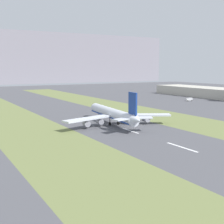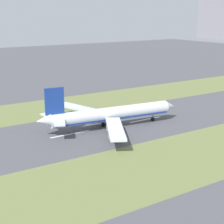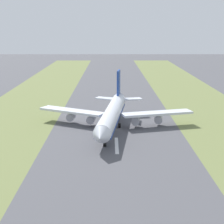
# 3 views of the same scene
# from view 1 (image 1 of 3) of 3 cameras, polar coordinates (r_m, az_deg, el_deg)

# --- Properties ---
(ground_plane) EXTENTS (800.00, 800.00, 0.00)m
(ground_plane) POSITION_cam_1_polar(r_m,az_deg,el_deg) (179.52, -0.53, -2.22)
(ground_plane) COLOR #4C4C51
(grass_median_west) EXTENTS (40.00, 600.00, 0.01)m
(grass_median_west) POSITION_cam_1_polar(r_m,az_deg,el_deg) (162.64, -14.51, -3.57)
(grass_median_west) COLOR olive
(grass_median_west) RESTS_ON ground
(grass_median_east) EXTENTS (40.00, 600.00, 0.01)m
(grass_median_east) POSITION_cam_1_polar(r_m,az_deg,el_deg) (205.07, 10.49, -1.05)
(grass_median_east) COLOR olive
(grass_median_east) RESTS_ON ground
(centreline_dash_near) EXTENTS (1.20, 18.00, 0.01)m
(centreline_dash_near) POSITION_cam_1_polar(r_m,az_deg,el_deg) (131.26, 12.68, -6.30)
(centreline_dash_near) COLOR silver
(centreline_dash_near) RESTS_ON ground
(centreline_dash_mid) EXTENTS (1.20, 18.00, 0.01)m
(centreline_dash_mid) POSITION_cam_1_polar(r_m,az_deg,el_deg) (162.11, 3.07, -3.35)
(centreline_dash_mid) COLOR silver
(centreline_dash_mid) RESTS_ON ground
(centreline_dash_far) EXTENTS (1.20, 18.00, 0.01)m
(centreline_dash_far) POSITION_cam_1_polar(r_m,az_deg,el_deg) (196.29, -3.30, -1.33)
(centreline_dash_far) COLOR silver
(centreline_dash_far) RESTS_ON ground
(airplane_main_jet) EXTENTS (63.69, 67.18, 20.20)m
(airplane_main_jet) POSITION_cam_1_polar(r_m,az_deg,el_deg) (176.92, 0.24, -0.39)
(airplane_main_jet) COLOR silver
(airplane_main_jet) RESTS_ON ground
(terminal_building) EXTENTS (36.00, 107.93, 10.32)m
(terminal_building) POSITION_cam_1_polar(r_m,az_deg,el_deg) (371.32, 15.49, 3.66)
(terminal_building) COLOR #BCB7A8
(terminal_building) RESTS_ON ground
(service_truck) EXTENTS (6.38, 3.91, 3.10)m
(service_truck) POSITION_cam_1_polar(r_m,az_deg,el_deg) (311.97, 13.95, 2.27)
(service_truck) COLOR white
(service_truck) RESTS_ON ground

